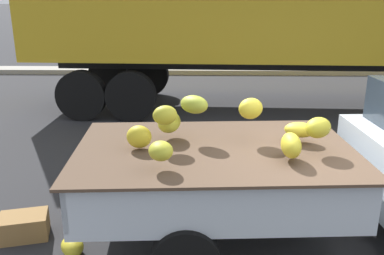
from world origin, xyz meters
TOP-DOWN VIEW (x-y plane):
  - ground at (0.00, 0.00)m, footprint 220.00×220.00m
  - curb_strip at (0.00, 10.46)m, footprint 80.00×0.80m
  - fallen_banana_bunch_near_tailgate at (-2.82, -0.14)m, footprint 0.36×0.39m
  - produce_crate at (-3.46, 0.18)m, footprint 0.59×0.48m

SIDE VIEW (x-z plane):
  - ground at x=0.00m, z-range 0.00..0.00m
  - curb_strip at x=0.00m, z-range 0.00..0.16m
  - fallen_banana_bunch_near_tailgate at x=-2.82m, z-range 0.00..0.18m
  - produce_crate at x=-3.46m, z-range 0.00..0.27m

